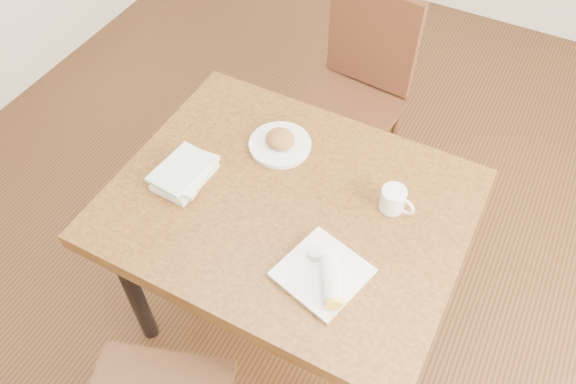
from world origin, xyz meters
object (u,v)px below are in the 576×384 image
at_px(table, 288,218).
at_px(plate_scone, 280,143).
at_px(book_stack, 185,173).
at_px(plate_burrito, 325,275).
at_px(chair_far, 356,86).
at_px(coffee_mug, 394,199).

distance_m(table, plate_scone, 0.26).
bearing_deg(book_stack, plate_burrito, -13.12).
bearing_deg(chair_far, plate_scone, -92.46).
relative_size(chair_far, book_stack, 4.37).
height_order(plate_burrito, book_stack, plate_burrito).
height_order(chair_far, coffee_mug, chair_far).
bearing_deg(plate_scone, coffee_mug, -8.88).
distance_m(table, chair_far, 0.86).
xyz_separation_m(table, coffee_mug, (0.30, 0.13, 0.13)).
bearing_deg(plate_burrito, plate_scone, 131.93).
distance_m(table, plate_burrito, 0.32).
xyz_separation_m(table, plate_scone, (-0.14, 0.20, 0.11)).
distance_m(table, book_stack, 0.36).
bearing_deg(table, chair_far, 97.28).
bearing_deg(chair_far, coffee_mug, -60.23).
bearing_deg(book_stack, plate_scone, 52.46).
xyz_separation_m(table, plate_burrito, (0.22, -0.20, 0.11)).
relative_size(plate_scone, coffee_mug, 1.84).
bearing_deg(plate_burrito, book_stack, 166.88).
bearing_deg(book_stack, table, 11.23).
xyz_separation_m(plate_scone, coffee_mug, (0.43, -0.07, 0.02)).
relative_size(table, coffee_mug, 9.56).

